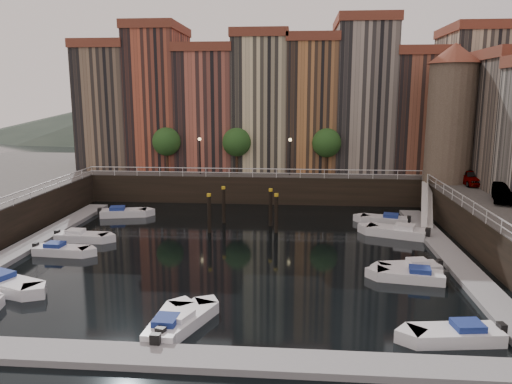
# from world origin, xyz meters

# --- Properties ---
(ground) EXTENTS (200.00, 200.00, 0.00)m
(ground) POSITION_xyz_m (0.00, 0.00, 0.00)
(ground) COLOR black
(ground) RESTS_ON ground
(quay_far) EXTENTS (80.00, 20.00, 3.00)m
(quay_far) POSITION_xyz_m (0.00, 26.00, 1.50)
(quay_far) COLOR black
(quay_far) RESTS_ON ground
(dock_left) EXTENTS (2.00, 28.00, 0.35)m
(dock_left) POSITION_xyz_m (-16.20, -1.00, 0.17)
(dock_left) COLOR gray
(dock_left) RESTS_ON ground
(dock_right) EXTENTS (2.00, 28.00, 0.35)m
(dock_right) POSITION_xyz_m (16.20, -1.00, 0.17)
(dock_right) COLOR gray
(dock_right) RESTS_ON ground
(dock_near) EXTENTS (30.00, 2.00, 0.35)m
(dock_near) POSITION_xyz_m (0.00, -17.00, 0.17)
(dock_near) COLOR gray
(dock_near) RESTS_ON ground
(mountains) EXTENTS (145.00, 100.00, 18.00)m
(mountains) POSITION_xyz_m (1.72, 110.00, 7.92)
(mountains) COLOR #2D382D
(mountains) RESTS_ON ground
(far_terrace) EXTENTS (48.70, 10.30, 17.50)m
(far_terrace) POSITION_xyz_m (3.31, 23.50, 10.95)
(far_terrace) COLOR #7B654E
(far_terrace) RESTS_ON quay_far
(corner_tower) EXTENTS (5.20, 5.20, 13.80)m
(corner_tower) POSITION_xyz_m (20.00, 14.50, 10.19)
(corner_tower) COLOR #6B5B4C
(corner_tower) RESTS_ON quay_right
(promenade_trees) EXTENTS (21.20, 3.20, 5.20)m
(promenade_trees) POSITION_xyz_m (-1.33, 18.20, 6.58)
(promenade_trees) COLOR black
(promenade_trees) RESTS_ON quay_far
(street_lamps) EXTENTS (10.36, 0.36, 4.18)m
(street_lamps) POSITION_xyz_m (-1.00, 17.20, 5.90)
(street_lamps) COLOR black
(street_lamps) RESTS_ON quay_far
(railings) EXTENTS (36.08, 34.04, 0.52)m
(railings) POSITION_xyz_m (0.00, 4.88, 3.79)
(railings) COLOR white
(railings) RESTS_ON ground
(gangway) EXTENTS (2.78, 8.32, 3.73)m
(gangway) POSITION_xyz_m (17.10, 10.00, 1.92)
(gangway) COLOR white
(gangway) RESTS_ON ground
(mooring_pilings) EXTENTS (6.15, 3.86, 3.78)m
(mooring_pilings) POSITION_xyz_m (0.21, 5.98, 1.65)
(mooring_pilings) COLOR black
(mooring_pilings) RESTS_ON ground
(boat_left_1) EXTENTS (5.05, 3.42, 1.14)m
(boat_left_1) POSITION_xyz_m (-12.92, -9.61, 0.39)
(boat_left_1) COLOR white
(boat_left_1) RESTS_ON ground
(boat_left_2) EXTENTS (4.34, 1.81, 0.99)m
(boat_left_2) POSITION_xyz_m (-12.82, -2.62, 0.33)
(boat_left_2) COLOR white
(boat_left_2) RESTS_ON ground
(boat_left_3) EXTENTS (4.46, 1.78, 1.02)m
(boat_left_3) POSITION_xyz_m (-12.82, 0.96, 0.34)
(boat_left_3) COLOR white
(boat_left_3) RESTS_ON ground
(boat_left_4) EXTENTS (4.79, 2.63, 1.07)m
(boat_left_4) POSITION_xyz_m (-12.33, 9.47, 0.36)
(boat_left_4) COLOR white
(boat_left_4) RESTS_ON ground
(boat_right_0) EXTENTS (4.75, 2.25, 1.07)m
(boat_right_0) POSITION_xyz_m (12.76, -13.98, 0.36)
(boat_right_0) COLOR white
(boat_right_0) RESTS_ON ground
(boat_right_1) EXTENTS (4.53, 2.23, 1.02)m
(boat_right_1) POSITION_xyz_m (12.35, -5.91, 0.34)
(boat_right_1) COLOR white
(boat_right_1) RESTS_ON ground
(boat_right_2) EXTENTS (4.36, 2.26, 0.98)m
(boat_right_2) POSITION_xyz_m (12.62, -4.32, 0.33)
(boat_right_2) COLOR white
(boat_right_2) RESTS_ON ground
(boat_right_3) EXTENTS (5.24, 3.46, 1.18)m
(boat_right_3) POSITION_xyz_m (13.43, 4.47, 0.40)
(boat_right_3) COLOR white
(boat_right_3) RESTS_ON ground
(boat_right_4) EXTENTS (4.58, 2.59, 1.03)m
(boat_right_4) POSITION_xyz_m (13.14, 8.85, 0.35)
(boat_right_4) COLOR white
(boat_right_4) RESTS_ON ground
(boat_near_1) EXTENTS (1.84, 4.50, 1.02)m
(boat_near_1) POSITION_xyz_m (-1.54, -14.04, 0.34)
(boat_near_1) COLOR white
(boat_near_1) RESTS_ON ground
(boat_near_2) EXTENTS (2.97, 4.47, 1.01)m
(boat_near_2) POSITION_xyz_m (-0.86, -13.51, 0.34)
(boat_near_2) COLOR white
(boat_near_2) RESTS_ON ground
(car_a) EXTENTS (1.99, 4.53, 1.52)m
(car_a) POSITION_xyz_m (21.85, 12.71, 3.76)
(car_a) COLOR gray
(car_a) RESTS_ON quay_right
(car_b) EXTENTS (2.92, 4.95, 1.54)m
(car_b) POSITION_xyz_m (21.93, 4.83, 3.77)
(car_b) COLOR gray
(car_b) RESTS_ON quay_right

